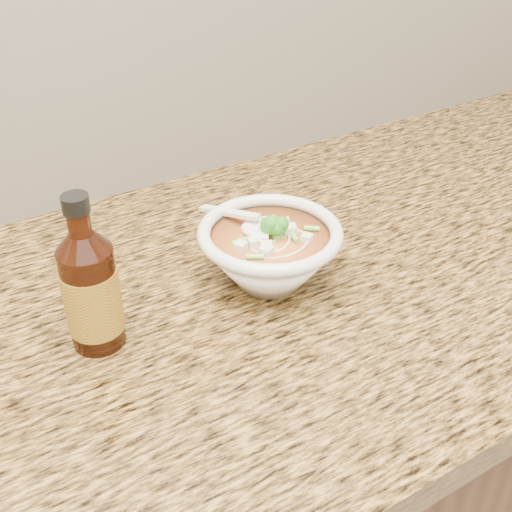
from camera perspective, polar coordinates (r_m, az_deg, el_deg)
counter_slab at (r=0.76m, az=-20.04°, el=-10.15°), size 4.00×0.68×0.04m
soup_bowl at (r=0.79m, az=1.23°, el=0.19°), size 0.18×0.20×0.10m
hot_sauce_bottle at (r=0.70m, az=-14.44°, el=-3.03°), size 0.07×0.07×0.18m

